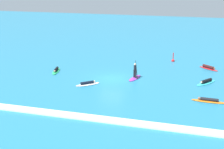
{
  "coord_description": "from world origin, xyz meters",
  "views": [
    {
      "loc": [
        8.95,
        -31.79,
        10.89
      ],
      "look_at": [
        0.0,
        0.0,
        0.5
      ],
      "focal_mm": 49.96,
      "sensor_mm": 36.0,
      "label": 1
    }
  ],
  "objects": [
    {
      "name": "ground_plane",
      "position": [
        0.0,
        0.0,
        0.0
      ],
      "size": [
        120.0,
        120.0,
        0.0
      ],
      "primitive_type": "plane",
      "color": "teal",
      "rests_on": "ground"
    },
    {
      "name": "surfer_on_white_board",
      "position": [
        -1.94,
        -2.61,
        0.13
      ],
      "size": [
        2.5,
        2.33,
        0.38
      ],
      "rotation": [
        0.0,
        0.0,
        0.72
      ],
      "color": "white",
      "rests_on": "ground_plane"
    },
    {
      "name": "surfer_on_red_board",
      "position": [
        10.43,
        6.95,
        0.17
      ],
      "size": [
        2.51,
        2.21,
        0.45
      ],
      "rotation": [
        0.0,
        0.0,
        5.6
      ],
      "color": "red",
      "rests_on": "ground_plane"
    },
    {
      "name": "surfer_on_purple_board",
      "position": [
        2.44,
        0.81,
        0.42
      ],
      "size": [
        1.32,
        2.71,
        2.13
      ],
      "rotation": [
        0.0,
        0.0,
        4.48
      ],
      "color": "purple",
      "rests_on": "ground_plane"
    },
    {
      "name": "surfer_on_teal_board",
      "position": [
        10.11,
        1.26,
        0.16
      ],
      "size": [
        2.34,
        2.81,
        0.44
      ],
      "rotation": [
        0.0,
        0.0,
        4.08
      ],
      "color": "#33C6CC",
      "rests_on": "ground_plane"
    },
    {
      "name": "marker_buoy",
      "position": [
        5.88,
        9.4,
        0.19
      ],
      "size": [
        0.41,
        0.41,
        1.31
      ],
      "color": "red",
      "rests_on": "ground_plane"
    },
    {
      "name": "surfer_on_orange_board",
      "position": [
        10.3,
        -4.08,
        0.13
      ],
      "size": [
        3.1,
        0.77,
        0.38
      ],
      "rotation": [
        0.0,
        0.0,
        3.1
      ],
      "color": "orange",
      "rests_on": "ground_plane"
    },
    {
      "name": "surfer_on_green_board",
      "position": [
        -7.23,
        0.86,
        0.14
      ],
      "size": [
        1.34,
        2.96,
        0.42
      ],
      "rotation": [
        0.0,
        0.0,
        4.94
      ],
      "color": "#23B266",
      "rests_on": "ground_plane"
    },
    {
      "name": "wave_crest",
      "position": [
        0.0,
        -10.36,
        0.09
      ],
      "size": [
        25.34,
        0.9,
        0.18
      ],
      "primitive_type": "cube",
      "color": "white",
      "rests_on": "ground_plane"
    }
  ]
}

